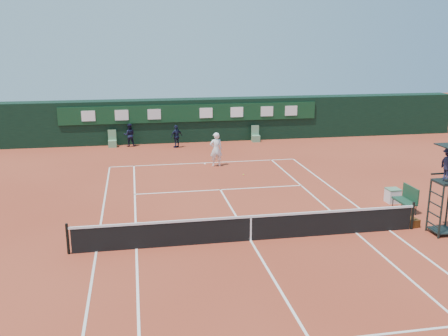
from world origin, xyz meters
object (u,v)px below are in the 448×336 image
at_px(cooler, 393,195).
at_px(player, 216,149).
at_px(tennis_net, 251,228).
at_px(player_bench, 407,198).

height_order(cooler, player, player).
relative_size(tennis_net, cooler, 20.00).
xyz_separation_m(player_bench, player, (-6.73, 9.10, 0.39)).
bearing_deg(player, cooler, 126.13).
bearing_deg(tennis_net, player_bench, 14.96).
xyz_separation_m(tennis_net, player_bench, (7.29, 1.95, 0.09)).
bearing_deg(player_bench, tennis_net, -165.04).
bearing_deg(player, tennis_net, 82.85).
bearing_deg(cooler, player_bench, -90.12).
height_order(player_bench, cooler, player_bench).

